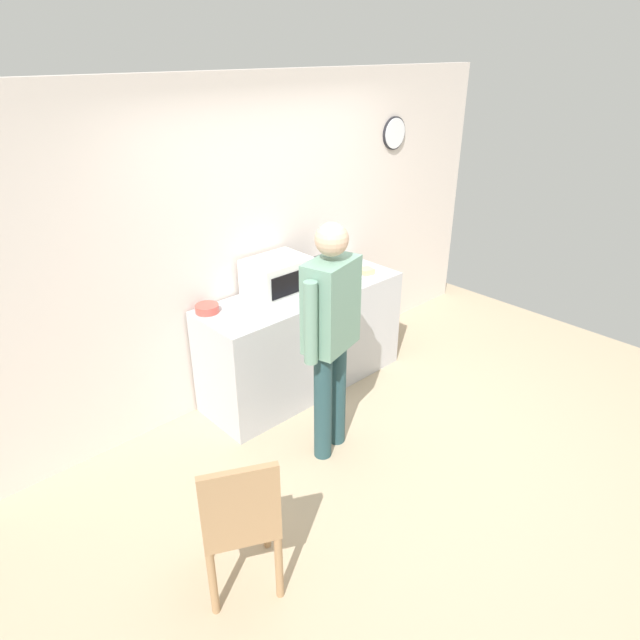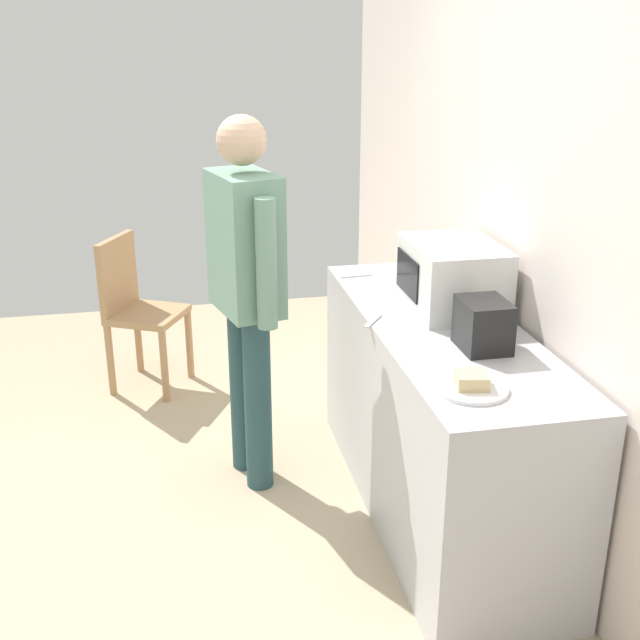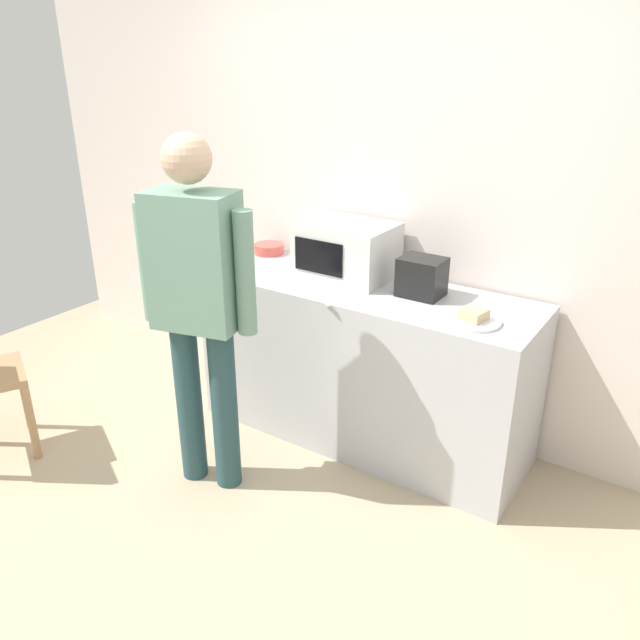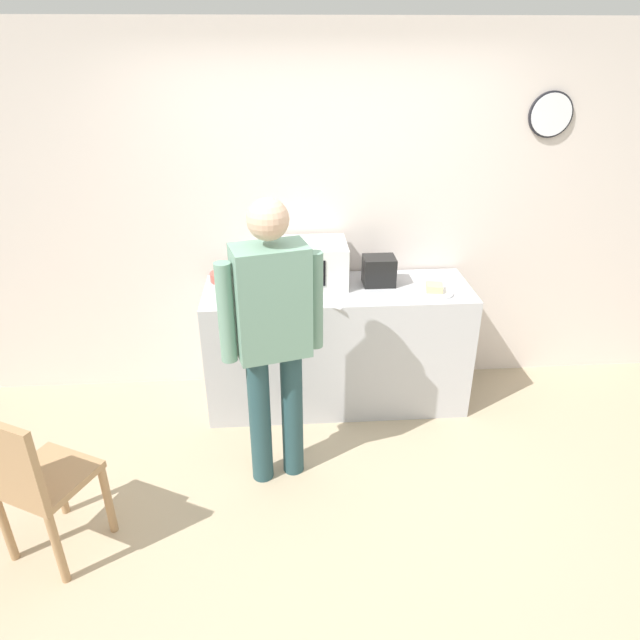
{
  "view_description": "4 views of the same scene",
  "coord_description": "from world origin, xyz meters",
  "px_view_note": "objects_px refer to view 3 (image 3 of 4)",
  "views": [
    {
      "loc": [
        -2.73,
        -1.97,
        2.75
      ],
      "look_at": [
        -0.16,
        0.77,
        0.89
      ],
      "focal_mm": 31.06,
      "sensor_mm": 36.0,
      "label": 1
    },
    {
      "loc": [
        3.09,
        0.07,
        2.13
      ],
      "look_at": [
        -0.26,
        0.75,
        0.85
      ],
      "focal_mm": 44.57,
      "sensor_mm": 36.0,
      "label": 2
    },
    {
      "loc": [
        1.62,
        -1.53,
        2.08
      ],
      "look_at": [
        -0.01,
        0.9,
        0.83
      ],
      "focal_mm": 35.43,
      "sensor_mm": 36.0,
      "label": 3
    },
    {
      "loc": [
        -0.31,
        -2.36,
        2.49
      ],
      "look_at": [
        -0.08,
        0.81,
        0.88
      ],
      "focal_mm": 31.73,
      "sensor_mm": 36.0,
      "label": 4
    }
  ],
  "objects_px": {
    "toaster": "(422,277)",
    "person_standing": "(198,294)",
    "spoon_utensil": "(236,272)",
    "salad_bowl": "(269,249)",
    "microwave": "(347,250)",
    "sandwich_plate": "(473,318)",
    "fork_utensil": "(323,300)"
  },
  "relations": [
    {
      "from": "toaster",
      "to": "person_standing",
      "type": "xyz_separation_m",
      "value": [
        -0.74,
        -0.85,
        0.02
      ]
    },
    {
      "from": "toaster",
      "to": "spoon_utensil",
      "type": "distance_m",
      "value": 1.06
    },
    {
      "from": "salad_bowl",
      "to": "person_standing",
      "type": "distance_m",
      "value": 1.06
    },
    {
      "from": "microwave",
      "to": "person_standing",
      "type": "xyz_separation_m",
      "value": [
        -0.26,
        -0.9,
        -0.03
      ]
    },
    {
      "from": "salad_bowl",
      "to": "toaster",
      "type": "bearing_deg",
      "value": -7.23
    },
    {
      "from": "salad_bowl",
      "to": "toaster",
      "type": "distance_m",
      "value": 1.11
    },
    {
      "from": "spoon_utensil",
      "to": "salad_bowl",
      "type": "bearing_deg",
      "value": 101.21
    },
    {
      "from": "sandwich_plate",
      "to": "fork_utensil",
      "type": "bearing_deg",
      "value": -167.35
    },
    {
      "from": "toaster",
      "to": "person_standing",
      "type": "bearing_deg",
      "value": -130.95
    },
    {
      "from": "salad_bowl",
      "to": "fork_utensil",
      "type": "distance_m",
      "value": 0.87
    },
    {
      "from": "toaster",
      "to": "microwave",
      "type": "bearing_deg",
      "value": 174.41
    },
    {
      "from": "sandwich_plate",
      "to": "salad_bowl",
      "type": "relative_size",
      "value": 1.43
    },
    {
      "from": "person_standing",
      "to": "fork_utensil",
      "type": "bearing_deg",
      "value": 54.04
    },
    {
      "from": "sandwich_plate",
      "to": "toaster",
      "type": "height_order",
      "value": "toaster"
    },
    {
      "from": "sandwich_plate",
      "to": "salad_bowl",
      "type": "xyz_separation_m",
      "value": [
        -1.45,
        0.32,
        0.01
      ]
    },
    {
      "from": "sandwich_plate",
      "to": "toaster",
      "type": "xyz_separation_m",
      "value": [
        -0.35,
        0.18,
        0.08
      ]
    },
    {
      "from": "sandwich_plate",
      "to": "spoon_utensil",
      "type": "distance_m",
      "value": 1.37
    },
    {
      "from": "microwave",
      "to": "sandwich_plate",
      "type": "bearing_deg",
      "value": -15.49
    },
    {
      "from": "sandwich_plate",
      "to": "fork_utensil",
      "type": "xyz_separation_m",
      "value": [
        -0.72,
        -0.16,
        -0.02
      ]
    },
    {
      "from": "salad_bowl",
      "to": "spoon_utensil",
      "type": "relative_size",
      "value": 1.08
    },
    {
      "from": "microwave",
      "to": "sandwich_plate",
      "type": "distance_m",
      "value": 0.87
    },
    {
      "from": "fork_utensil",
      "to": "spoon_utensil",
      "type": "bearing_deg",
      "value": 172.6
    },
    {
      "from": "microwave",
      "to": "toaster",
      "type": "distance_m",
      "value": 0.48
    },
    {
      "from": "microwave",
      "to": "person_standing",
      "type": "distance_m",
      "value": 0.93
    },
    {
      "from": "microwave",
      "to": "toaster",
      "type": "relative_size",
      "value": 2.27
    },
    {
      "from": "sandwich_plate",
      "to": "person_standing",
      "type": "xyz_separation_m",
      "value": [
        -1.09,
        -0.67,
        0.1
      ]
    },
    {
      "from": "microwave",
      "to": "fork_utensil",
      "type": "xyz_separation_m",
      "value": [
        0.11,
        -0.39,
        -0.15
      ]
    },
    {
      "from": "sandwich_plate",
      "to": "toaster",
      "type": "distance_m",
      "value": 0.41
    },
    {
      "from": "sandwich_plate",
      "to": "person_standing",
      "type": "bearing_deg",
      "value": -148.54
    },
    {
      "from": "salad_bowl",
      "to": "person_standing",
      "type": "bearing_deg",
      "value": -69.99
    },
    {
      "from": "fork_utensil",
      "to": "person_standing",
      "type": "bearing_deg",
      "value": -125.96
    },
    {
      "from": "microwave",
      "to": "salad_bowl",
      "type": "relative_size",
      "value": 2.73
    }
  ]
}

